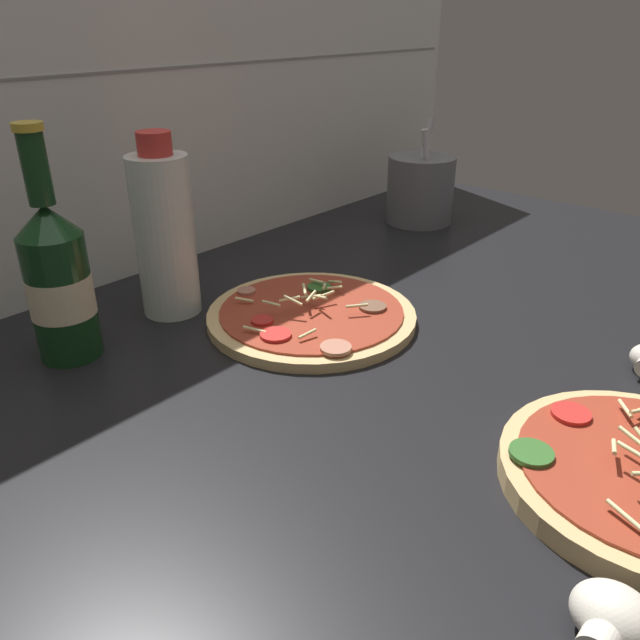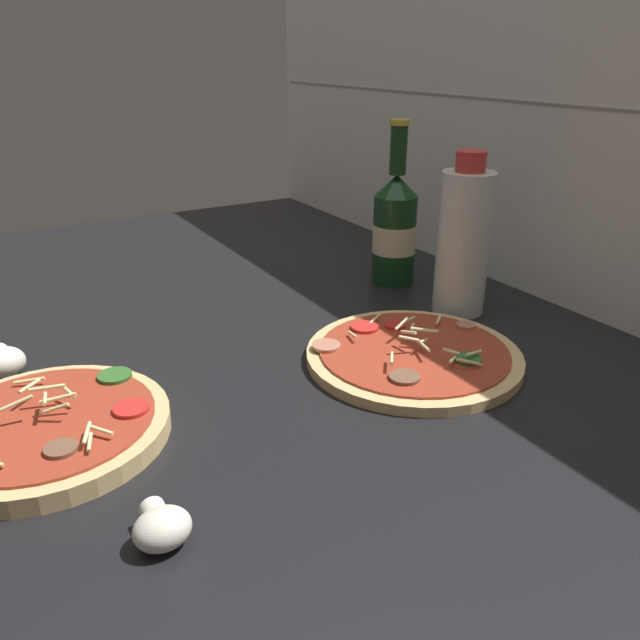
% 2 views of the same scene
% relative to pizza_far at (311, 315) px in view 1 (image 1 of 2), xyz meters
% --- Properties ---
extents(counter_slab, '(1.60, 0.90, 0.03)m').
position_rel_pizza_far_xyz_m(counter_slab, '(-0.07, -0.16, -0.02)').
color(counter_slab, black).
rests_on(counter_slab, ground).
extents(tile_backsplash, '(1.60, 0.01, 0.60)m').
position_rel_pizza_far_xyz_m(tile_backsplash, '(-0.07, 0.30, 0.27)').
color(tile_backsplash, white).
rests_on(tile_backsplash, ground).
extents(pizza_far, '(0.26, 0.26, 0.04)m').
position_rel_pizza_far_xyz_m(pizza_far, '(0.00, 0.00, 0.00)').
color(pizza_far, tan).
rests_on(pizza_far, counter_slab).
extents(beer_bottle, '(0.07, 0.07, 0.25)m').
position_rel_pizza_far_xyz_m(beer_bottle, '(-0.24, 0.15, 0.08)').
color(beer_bottle, '#143819').
rests_on(beer_bottle, counter_slab).
extents(oil_bottle, '(0.07, 0.07, 0.22)m').
position_rel_pizza_far_xyz_m(oil_bottle, '(-0.09, 0.15, 0.09)').
color(oil_bottle, silver).
rests_on(oil_bottle, counter_slab).
extents(mushroom_right, '(0.05, 0.05, 0.04)m').
position_rel_pizza_far_xyz_m(mushroom_right, '(-0.21, -0.43, 0.01)').
color(mushroom_right, white).
rests_on(mushroom_right, counter_slab).
extents(utensil_crock, '(0.12, 0.12, 0.18)m').
position_rel_pizza_far_xyz_m(utensil_crock, '(0.43, 0.13, 0.05)').
color(utensil_crock, slate).
rests_on(utensil_crock, counter_slab).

